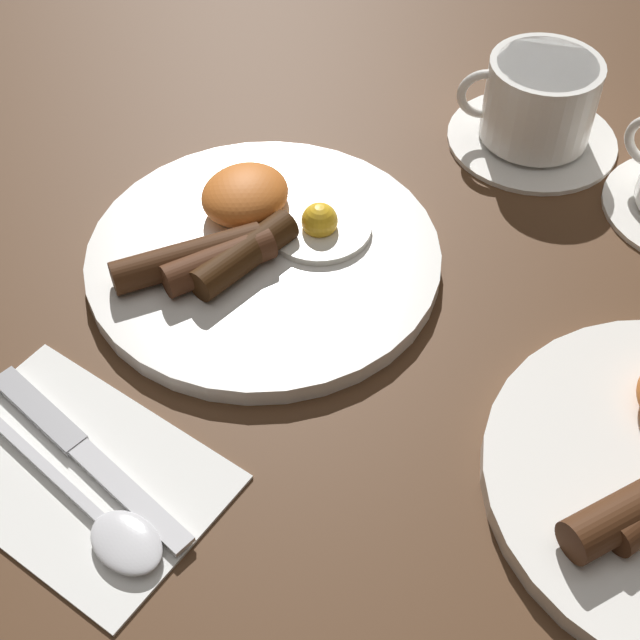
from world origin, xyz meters
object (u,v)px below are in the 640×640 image
at_px(teacup_near, 537,107).
at_px(knife, 76,445).
at_px(breakfast_plate_near, 259,249).
at_px(spoon, 107,524).

distance_m(teacup_near, knife, 0.48).
xyz_separation_m(breakfast_plate_near, knife, (0.21, 0.01, -0.01)).
distance_m(teacup_near, spoon, 0.50).
height_order(breakfast_plate_near, knife, breakfast_plate_near).
relative_size(breakfast_plate_near, spoon, 1.50).
height_order(teacup_near, spoon, teacup_near).
xyz_separation_m(teacup_near, knife, (0.47, -0.09, -0.03)).
bearing_deg(teacup_near, spoon, -3.11).
bearing_deg(teacup_near, knife, -10.26).
bearing_deg(breakfast_plate_near, teacup_near, 159.19).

